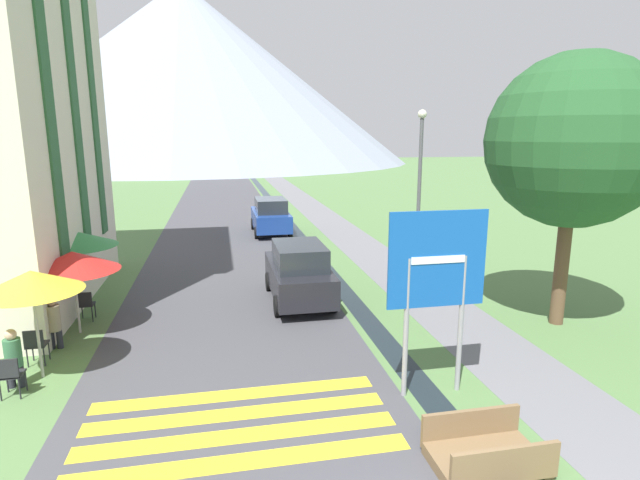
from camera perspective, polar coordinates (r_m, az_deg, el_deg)
The scene contains 20 objects.
ground_plane at distance 24.81m, azimuth -5.04°, elevation 0.28°, with size 160.00×160.00×0.00m, color #517542.
road at distance 34.51m, azimuth -11.07°, elevation 3.43°, with size 6.40×60.00×0.01m.
footpath at distance 35.08m, azimuth -1.04°, elevation 3.79°, with size 2.20×60.00×0.01m.
drainage_channel at distance 34.73m, azimuth -4.95°, elevation 3.66°, with size 0.60×60.00×0.00m.
crosswalk_marking at distance 9.51m, azimuth -9.24°, elevation -20.08°, with size 5.44×2.54×0.01m.
mountain_distant at distance 97.26m, azimuth -15.17°, elevation 17.82°, with size 79.26×79.26×30.99m.
road_sign at distance 9.69m, azimuth 13.19°, elevation -3.96°, with size 1.94×0.11×3.66m.
footbridge at distance 8.74m, azimuth 18.46°, elevation -22.03°, with size 1.70×1.10×0.65m.
parked_car_near at distance 15.19m, azimuth -2.43°, elevation -3.74°, with size 1.78×3.93×1.82m.
parked_car_far at distance 25.73m, azimuth -5.66°, elevation 2.75°, with size 1.84×4.03×1.82m.
cafe_chair_nearest at distance 11.61m, azimuth -31.93°, elevation -12.81°, with size 0.40×0.40×0.85m.
cafe_chair_near_right at distance 12.86m, azimuth -29.74°, elevation -10.22°, with size 0.40×0.40×0.85m.
cafe_chair_far_right at distance 15.12m, azimuth -25.23°, elevation -6.55°, with size 0.40×0.40×0.85m.
cafe_umbrella_front_yellow at distance 11.72m, azimuth -30.12°, elevation -4.12°, with size 1.99×1.99×2.33m.
cafe_umbrella_middle_red at distance 13.98m, azimuth -26.41°, elevation -2.19°, with size 2.25×2.25×2.16m.
cafe_umbrella_rear_green at distance 16.08m, azimuth -26.28°, elevation 0.13°, with size 2.39×2.39×2.29m.
person_seated_far at distance 11.96m, azimuth -31.64°, elevation -11.17°, with size 0.32×0.32×1.24m.
person_seated_near at distance 13.53m, azimuth -28.17°, elevation -8.09°, with size 0.32×0.32×1.29m.
streetlamp at distance 16.39m, azimuth 11.28°, elevation 6.02°, with size 0.28×0.28×5.78m.
tree_by_path at distance 14.32m, azimuth 27.09°, elevation 9.98°, with size 4.40×4.40×7.06m.
Camera 1 is at (-2.67, -4.14, 5.04)m, focal length 28.00 mm.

